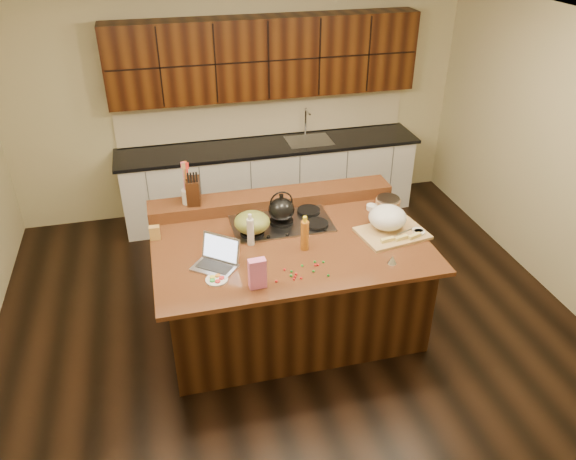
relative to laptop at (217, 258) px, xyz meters
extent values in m
cube|color=black|center=(0.67, 0.22, -0.99)|extent=(5.50, 5.00, 0.01)
cube|color=silver|center=(0.67, 0.22, 1.72)|extent=(5.50, 5.00, 0.01)
cube|color=#C1B687|center=(0.67, 2.73, 0.37)|extent=(5.50, 0.01, 2.70)
cube|color=#C1B687|center=(0.67, -2.28, 0.37)|extent=(5.50, 0.01, 2.70)
cube|color=#C1B687|center=(3.42, 0.22, 0.37)|extent=(0.01, 5.00, 2.70)
cube|color=black|center=(0.67, 0.22, -0.54)|extent=(2.22, 1.42, 0.88)
cube|color=black|center=(0.67, 0.22, -0.08)|extent=(2.40, 1.60, 0.04)
cube|color=black|center=(0.67, 0.92, 0.00)|extent=(2.40, 0.30, 0.12)
cube|color=gray|center=(0.67, 0.52, -0.06)|extent=(0.92, 0.52, 0.02)
cylinder|color=black|center=(0.37, 0.65, -0.04)|extent=(0.22, 0.22, 0.03)
cylinder|color=black|center=(0.97, 0.65, -0.04)|extent=(0.22, 0.22, 0.03)
cylinder|color=black|center=(0.37, 0.39, -0.04)|extent=(0.22, 0.22, 0.03)
cylinder|color=black|center=(0.97, 0.39, -0.04)|extent=(0.22, 0.22, 0.03)
cylinder|color=black|center=(0.67, 0.52, -0.04)|extent=(0.22, 0.22, 0.03)
cube|color=silver|center=(0.97, 2.39, -0.53)|extent=(3.60, 0.62, 0.90)
cube|color=black|center=(0.97, 2.39, -0.06)|extent=(3.70, 0.66, 0.04)
cube|color=gray|center=(1.47, 2.39, -0.05)|extent=(0.55, 0.42, 0.01)
cylinder|color=gray|center=(1.47, 2.57, 0.14)|extent=(0.02, 0.02, 0.36)
cube|color=black|center=(0.97, 2.54, 0.97)|extent=(3.60, 0.34, 0.90)
cube|color=#C1B687|center=(0.97, 2.70, 0.22)|extent=(3.60, 0.03, 0.50)
ellipsoid|color=black|center=(0.67, 0.52, 0.09)|extent=(0.28, 0.28, 0.22)
ellipsoid|color=olive|center=(0.37, 0.39, 0.07)|extent=(0.41, 0.41, 0.18)
cube|color=#B7B7BC|center=(-0.03, -0.04, -0.06)|extent=(0.41, 0.40, 0.02)
cube|color=black|center=(-0.03, -0.04, -0.05)|extent=(0.31, 0.29, 0.00)
cube|color=#B7B7BC|center=(0.04, 0.05, 0.06)|extent=(0.31, 0.27, 0.22)
cube|color=silver|center=(0.04, 0.05, 0.06)|extent=(0.28, 0.24, 0.19)
cylinder|color=#B96B20|center=(0.76, 0.06, 0.07)|extent=(0.08, 0.08, 0.27)
cylinder|color=silver|center=(0.33, 0.25, 0.06)|extent=(0.07, 0.07, 0.25)
cube|color=tan|center=(1.59, 0.10, -0.05)|extent=(0.65, 0.52, 0.03)
ellipsoid|color=white|center=(1.57, 0.18, 0.07)|extent=(0.34, 0.34, 0.21)
cube|color=#EDD872|center=(1.49, -0.04, -0.02)|extent=(0.13, 0.03, 0.03)
cube|color=#EDD872|center=(1.61, -0.04, -0.02)|extent=(0.13, 0.03, 0.03)
cube|color=#EDD872|center=(1.74, -0.04, -0.02)|extent=(0.13, 0.03, 0.03)
cylinder|color=gray|center=(1.72, 0.08, -0.03)|extent=(0.23, 0.09, 0.01)
cylinder|color=white|center=(1.82, 0.05, -0.04)|extent=(0.13, 0.13, 0.04)
cylinder|color=white|center=(1.82, 0.02, -0.04)|extent=(0.10, 0.10, 0.04)
cylinder|color=white|center=(1.59, 0.59, -0.04)|extent=(0.10, 0.10, 0.04)
cylinder|color=#996B3F|center=(1.75, 0.58, -0.02)|extent=(0.29, 0.29, 0.09)
cone|color=silver|center=(1.41, -0.33, -0.03)|extent=(0.10, 0.10, 0.07)
cube|color=pink|center=(0.26, -0.38, 0.06)|extent=(0.14, 0.08, 0.25)
cylinder|color=white|center=(-0.04, -0.21, -0.06)|extent=(0.18, 0.18, 0.01)
cube|color=#BF8F43|center=(-0.48, 0.54, 0.00)|extent=(0.09, 0.07, 0.13)
cylinder|color=white|center=(-0.14, 0.92, 0.13)|extent=(0.14, 0.14, 0.14)
cube|color=black|center=(-0.09, 0.92, 0.18)|extent=(0.15, 0.21, 0.24)
ellipsoid|color=red|center=(0.78, -0.21, -0.05)|extent=(0.02, 0.02, 0.02)
ellipsoid|color=#198C26|center=(0.79, -0.16, -0.05)|extent=(0.02, 0.02, 0.02)
ellipsoid|color=red|center=(0.62, -0.36, -0.05)|extent=(0.02, 0.02, 0.02)
ellipsoid|color=#198C26|center=(0.55, -0.31, -0.05)|extent=(0.02, 0.02, 0.02)
ellipsoid|color=red|center=(0.80, -0.21, -0.05)|extent=(0.02, 0.02, 0.02)
ellipsoid|color=#198C26|center=(0.86, -0.18, -0.05)|extent=(0.02, 0.02, 0.02)
ellipsoid|color=red|center=(0.52, -0.21, -0.05)|extent=(0.02, 0.02, 0.02)
ellipsoid|color=#198C26|center=(0.57, -0.25, -0.05)|extent=(0.02, 0.02, 0.02)
ellipsoid|color=red|center=(0.42, -0.36, -0.05)|extent=(0.02, 0.02, 0.02)
ellipsoid|color=#198C26|center=(0.84, -0.38, -0.05)|extent=(0.02, 0.02, 0.02)
ellipsoid|color=red|center=(0.58, -0.33, -0.05)|extent=(0.02, 0.02, 0.02)
ellipsoid|color=#198C26|center=(0.67, -0.19, -0.05)|extent=(0.02, 0.02, 0.02)
ellipsoid|color=red|center=(0.56, -0.36, -0.05)|extent=(0.02, 0.02, 0.02)
ellipsoid|color=#198C26|center=(0.74, -0.29, -0.05)|extent=(0.02, 0.02, 0.02)
ellipsoid|color=red|center=(0.59, -0.30, -0.05)|extent=(0.02, 0.02, 0.02)
camera|label=1|loc=(-0.37, -3.86, 2.57)|focal=35.00mm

